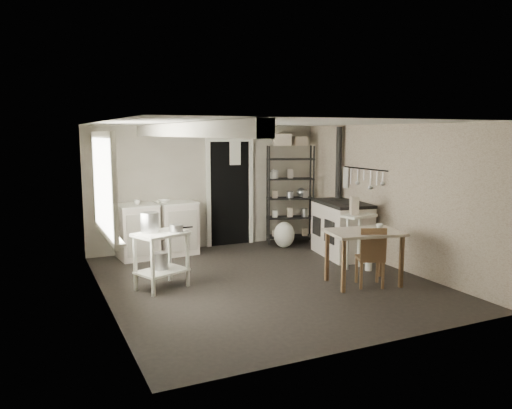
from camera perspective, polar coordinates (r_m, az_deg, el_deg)
name	(u,v)px	position (r m, az deg, el deg)	size (l,w,h in m)	color
floor	(265,281)	(7.43, 0.98, -8.72)	(5.00, 5.00, 0.00)	black
ceiling	(265,123)	(7.11, 1.03, 9.30)	(5.00, 5.00, 0.00)	beige
wall_back	(207,187)	(9.48, -5.59, 2.01)	(4.50, 0.02, 2.30)	#A29B8A
wall_front	(374,236)	(5.08, 13.38, -3.51)	(4.50, 0.02, 2.30)	#A29B8A
wall_left	(103,214)	(6.54, -17.05, -1.08)	(0.02, 5.00, 2.30)	#A29B8A
wall_right	(389,196)	(8.40, 14.96, 0.99)	(0.02, 5.00, 2.30)	#A29B8A
window	(102,185)	(6.69, -17.16, 2.15)	(0.12, 1.76, 1.28)	white
doorway	(230,194)	(9.63, -2.99, 1.24)	(0.96, 0.10, 2.08)	white
ceiling_beam	(183,130)	(6.68, -8.39, 8.43)	(0.18, 5.00, 0.18)	white
wallpaper_panel	(388,196)	(8.40, 14.90, 0.98)	(0.01, 5.00, 2.30)	#B8AA95
utensil_rail	(364,169)	(8.80, 12.25, 4.01)	(0.06, 1.20, 0.44)	silver
prep_table	(162,261)	(7.11, -10.73, -6.31)	(0.70, 0.50, 0.80)	white
stockpot	(150,222)	(7.05, -12.07, -1.98)	(0.25, 0.25, 0.27)	silver
saucepan	(176,228)	(7.02, -9.12, -2.69)	(0.19, 0.19, 0.11)	silver
bucket	(160,261)	(7.16, -10.87, -6.34)	(0.22, 0.22, 0.24)	silver
base_cabinets	(157,230)	(8.99, -11.19, -2.89)	(1.44, 0.62, 0.95)	silver
mixing_bowl	(164,202)	(8.93, -10.42, 0.26)	(0.27, 0.27, 0.07)	white
counter_cup	(137,203)	(8.78, -13.42, 0.12)	(0.11, 0.11, 0.09)	white
shelf_rack	(290,195)	(9.83, 3.91, 1.08)	(0.91, 0.35, 1.92)	black
shelf_jar	(273,174)	(9.66, 1.98, 3.46)	(0.09, 0.09, 0.19)	white
storage_box_a	(282,141)	(9.71, 3.00, 7.27)	(0.33, 0.29, 0.23)	beige
storage_box_b	(299,142)	(9.91, 4.95, 7.15)	(0.27, 0.25, 0.18)	beige
stove	(342,231)	(8.94, 9.77, -3.04)	(0.68, 1.23, 0.97)	silver
stovepipe	(339,164)	(9.31, 9.43, 4.55)	(0.12, 0.12, 1.55)	black
side_ledge	(358,241)	(8.24, 11.63, -4.12)	(0.56, 0.30, 0.87)	white
oats_box	(354,206)	(8.14, 11.17, -0.11)	(0.11, 0.19, 0.28)	beige
work_table	(363,258)	(7.36, 12.17, -6.02)	(1.02, 0.72, 0.78)	beige
table_cup	(379,228)	(7.37, 13.92, -2.65)	(0.10, 0.10, 0.10)	white
chair	(370,253)	(7.27, 12.91, -5.37)	(0.36, 0.38, 0.87)	brown
flour_sack	(284,235)	(9.50, 3.23, -3.51)	(0.41, 0.35, 0.49)	silver
floor_crock	(369,266)	(8.16, 12.74, -6.83)	(0.11, 0.11, 0.14)	white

